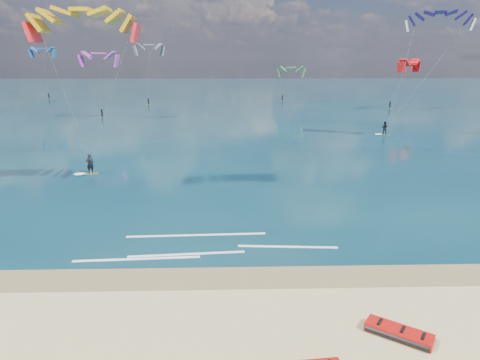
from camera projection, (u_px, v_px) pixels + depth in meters
ground at (221, 139)px, 56.50m from camera, size 320.00×320.00×0.00m
wet_sand_strip at (210, 277)px, 20.96m from camera, size 320.00×2.40×0.01m
sea at (224, 96)px, 117.97m from camera, size 320.00×200.00×0.04m
packed_kite_mid at (398, 337)px, 16.51m from camera, size 2.87×2.50×0.42m
kitesurfer_main at (86, 92)px, 33.80m from camera, size 9.37×8.63×14.99m
kitesurfer_far at (412, 71)px, 54.26m from camera, size 9.82×8.56×16.96m
shoreline_foam at (199, 247)px, 24.15m from camera, size 14.43×3.67×0.01m
distant_kites at (181, 81)px, 90.38m from camera, size 85.87×37.23×12.88m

